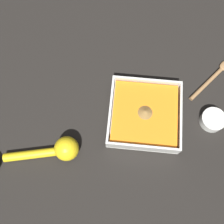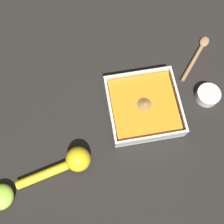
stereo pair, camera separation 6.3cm
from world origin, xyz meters
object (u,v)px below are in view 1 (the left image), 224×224
(lemon_squeezer, at_px, (59,150))
(wooden_spoon, at_px, (213,77))
(spice_bowl, at_px, (213,120))
(square_dish, at_px, (144,115))

(lemon_squeezer, relative_size, wooden_spoon, 1.35)
(lemon_squeezer, bearing_deg, spice_bowl, 4.59)
(square_dish, xyz_separation_m, spice_bowl, (0.19, 0.01, -0.01))
(spice_bowl, bearing_deg, square_dish, -178.47)
(spice_bowl, distance_m, lemon_squeezer, 0.44)
(lemon_squeezer, bearing_deg, square_dish, 16.43)
(square_dish, xyz_separation_m, lemon_squeezer, (-0.22, -0.12, 0.01))
(square_dish, height_order, lemon_squeezer, lemon_squeezer)
(square_dish, height_order, spice_bowl, square_dish)
(square_dish, height_order, wooden_spoon, square_dish)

